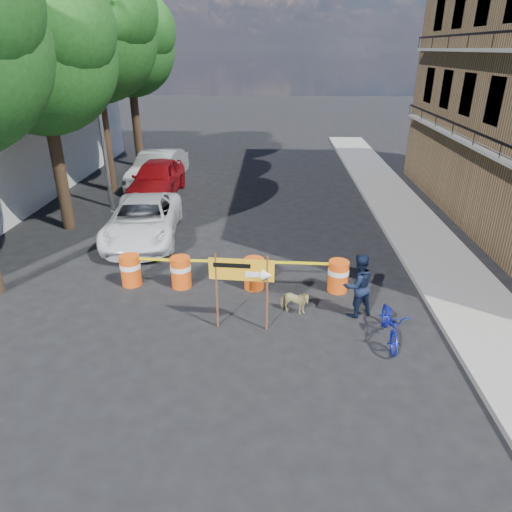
# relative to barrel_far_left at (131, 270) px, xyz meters

# --- Properties ---
(ground) EXTENTS (120.00, 120.00, 0.00)m
(ground) POSITION_rel_barrel_far_left_xyz_m (3.13, -2.60, -0.47)
(ground) COLOR black
(ground) RESTS_ON ground
(sidewalk_east) EXTENTS (2.40, 40.00, 0.15)m
(sidewalk_east) POSITION_rel_barrel_far_left_xyz_m (9.33, 3.40, -0.40)
(sidewalk_east) COLOR gray
(sidewalk_east) RESTS_ON ground
(tree_mid_a) EXTENTS (5.25, 5.00, 8.68)m
(tree_mid_a) POSITION_rel_barrel_far_left_xyz_m (-3.60, 4.41, 5.53)
(tree_mid_a) COLOR #332316
(tree_mid_a) RESTS_ON ground
(tree_mid_b) EXTENTS (5.67, 5.40, 9.62)m
(tree_mid_b) POSITION_rel_barrel_far_left_xyz_m (-3.60, 9.41, 6.24)
(tree_mid_b) COLOR #332316
(tree_mid_b) RESTS_ON ground
(tree_far) EXTENTS (5.04, 4.80, 8.84)m
(tree_far) POSITION_rel_barrel_far_left_xyz_m (-3.61, 14.41, 5.74)
(tree_far) COLOR #332316
(tree_far) RESTS_ON ground
(streetlamp) EXTENTS (1.25, 0.18, 8.00)m
(streetlamp) POSITION_rel_barrel_far_left_xyz_m (-2.80, 6.90, 3.90)
(streetlamp) COLOR gray
(streetlamp) RESTS_ON ground
(barrel_far_left) EXTENTS (0.58, 0.58, 0.90)m
(barrel_far_left) POSITION_rel_barrel_far_left_xyz_m (0.00, 0.00, 0.00)
(barrel_far_left) COLOR #EB4F0D
(barrel_far_left) RESTS_ON ground
(barrel_mid_left) EXTENTS (0.58, 0.58, 0.90)m
(barrel_mid_left) POSITION_rel_barrel_far_left_xyz_m (1.45, -0.06, 0.00)
(barrel_mid_left) COLOR #EB4F0D
(barrel_mid_left) RESTS_ON ground
(barrel_mid_right) EXTENTS (0.58, 0.58, 0.90)m
(barrel_mid_right) POSITION_rel_barrel_far_left_xyz_m (3.52, -0.07, 0.00)
(barrel_mid_right) COLOR #EB4F0D
(barrel_mid_right) RESTS_ON ground
(barrel_far_right) EXTENTS (0.58, 0.58, 0.90)m
(barrel_far_right) POSITION_rel_barrel_far_left_xyz_m (5.86, -0.14, 0.00)
(barrel_far_right) COLOR #EB4F0D
(barrel_far_right) RESTS_ON ground
(detour_sign) EXTENTS (1.52, 0.30, 1.96)m
(detour_sign) POSITION_rel_barrel_far_left_xyz_m (3.52, -2.14, 0.96)
(detour_sign) COLOR #592D19
(detour_sign) RESTS_ON ground
(pedestrian) EXTENTS (1.00, 0.90, 1.67)m
(pedestrian) POSITION_rel_barrel_far_left_xyz_m (6.16, -1.40, 0.36)
(pedestrian) COLOR black
(pedestrian) RESTS_ON ground
(bicycle) EXTENTS (0.66, 0.95, 1.75)m
(bicycle) POSITION_rel_barrel_far_left_xyz_m (6.77, -2.49, 0.40)
(bicycle) COLOR #1521B2
(bicycle) RESTS_ON ground
(dog) EXTENTS (0.86, 0.60, 0.66)m
(dog) POSITION_rel_barrel_far_left_xyz_m (4.60, -1.40, -0.14)
(dog) COLOR tan
(dog) RESTS_ON ground
(suv_white) EXTENTS (2.87, 5.32, 1.42)m
(suv_white) POSITION_rel_barrel_far_left_xyz_m (-0.54, 3.48, 0.24)
(suv_white) COLOR white
(suv_white) RESTS_ON ground
(sedan_red) EXTENTS (1.99, 4.82, 1.63)m
(sedan_red) POSITION_rel_barrel_far_left_xyz_m (-1.27, 8.64, 0.34)
(sedan_red) COLOR maroon
(sedan_red) RESTS_ON ground
(sedan_silver) EXTENTS (2.20, 5.11, 1.63)m
(sedan_silver) POSITION_rel_barrel_far_left_xyz_m (-1.67, 10.56, 0.35)
(sedan_silver) COLOR silver
(sedan_silver) RESTS_ON ground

